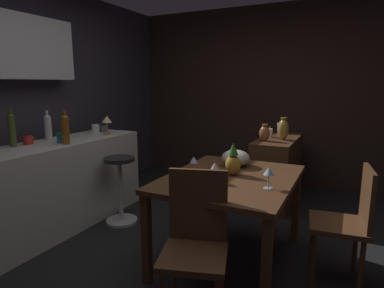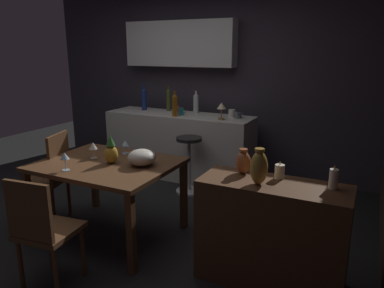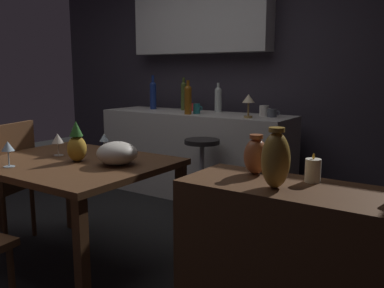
{
  "view_description": "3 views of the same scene",
  "coord_description": "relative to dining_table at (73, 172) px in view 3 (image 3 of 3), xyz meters",
  "views": [
    {
      "loc": [
        -2.3,
        -1.13,
        1.49
      ],
      "look_at": [
        0.67,
        0.33,
        0.87
      ],
      "focal_mm": 30.17,
      "sensor_mm": 36.0,
      "label": 1
    },
    {
      "loc": [
        2.3,
        -2.86,
        1.77
      ],
      "look_at": [
        0.74,
        0.26,
        0.86
      ],
      "focal_mm": 34.1,
      "sensor_mm": 36.0,
      "label": 2
    },
    {
      "loc": [
        2.3,
        -2.09,
        1.33
      ],
      "look_at": [
        0.74,
        0.23,
        0.84
      ],
      "focal_mm": 38.74,
      "sensor_mm": 36.0,
      "label": 3
    }
  ],
  "objects": [
    {
      "name": "ground_plane",
      "position": [
        -0.12,
        0.29,
        -0.66
      ],
      "size": [
        9.0,
        9.0,
        0.0
      ],
      "primitive_type": "plane",
      "color": "black"
    },
    {
      "name": "wall_kitchen_back",
      "position": [
        -0.18,
        2.37,
        0.75
      ],
      "size": [
        5.2,
        0.33,
        2.6
      ],
      "color": "#38333D",
      "rests_on": "ground_plane"
    },
    {
      "name": "dining_table",
      "position": [
        0.0,
        0.0,
        0.0
      ],
      "size": [
        1.26,
        0.99,
        0.74
      ],
      "color": "#56351E",
      "rests_on": "ground_plane"
    },
    {
      "name": "kitchen_counter",
      "position": [
        -0.22,
        1.83,
        -0.21
      ],
      "size": [
        2.1,
        0.6,
        0.9
      ],
      "primitive_type": "cube",
      "color": "silver",
      "rests_on": "ground_plane"
    },
    {
      "name": "sideboard_cabinet",
      "position": [
        1.6,
        -0.06,
        -0.25
      ],
      "size": [
        1.1,
        0.44,
        0.82
      ],
      "primitive_type": "cube",
      "color": "#56351E",
      "rests_on": "ground_plane"
    },
    {
      "name": "chair_near_window",
      "position": [
        -0.73,
        -0.03,
        -0.14
      ],
      "size": [
        0.5,
        0.5,
        0.95
      ],
      "color": "#56351E",
      "rests_on": "ground_plane"
    },
    {
      "name": "bar_stool",
      "position": [
        0.2,
        1.31,
        -0.27
      ],
      "size": [
        0.34,
        0.34,
        0.72
      ],
      "color": "#262323",
      "rests_on": "ground_plane"
    },
    {
      "name": "wine_glass_left",
      "position": [
        -0.17,
        -0.35,
        0.21
      ],
      "size": [
        0.08,
        0.08,
        0.16
      ],
      "color": "silver",
      "rests_on": "dining_table"
    },
    {
      "name": "wine_glass_right",
      "position": [
        -0.21,
        0.06,
        0.2
      ],
      "size": [
        0.08,
        0.08,
        0.16
      ],
      "color": "silver",
      "rests_on": "dining_table"
    },
    {
      "name": "wine_glass_center",
      "position": [
        -0.03,
        0.33,
        0.18
      ],
      "size": [
        0.07,
        0.07,
        0.14
      ],
      "color": "silver",
      "rests_on": "dining_table"
    },
    {
      "name": "pineapple_centerpiece",
      "position": [
        0.05,
        0.0,
        0.2
      ],
      "size": [
        0.13,
        0.13,
        0.27
      ],
      "color": "gold",
      "rests_on": "dining_table"
    },
    {
      "name": "fruit_bowl",
      "position": [
        0.34,
        0.08,
        0.16
      ],
      "size": [
        0.26,
        0.26,
        0.15
      ],
      "primitive_type": "ellipsoid",
      "color": "beige",
      "rests_on": "dining_table"
    },
    {
      "name": "wine_bottle_clear",
      "position": [
        -0.06,
        2.03,
        0.39
      ],
      "size": [
        0.08,
        0.08,
        0.31
      ],
      "color": "silver",
      "rests_on": "kitchen_counter"
    },
    {
      "name": "wine_bottle_cobalt",
      "position": [
        -0.85,
        1.91,
        0.42
      ],
      "size": [
        0.07,
        0.07,
        0.38
      ],
      "color": "navy",
      "rests_on": "kitchen_counter"
    },
    {
      "name": "wine_bottle_amber",
      "position": [
        -0.18,
        1.64,
        0.4
      ],
      "size": [
        0.07,
        0.07,
        0.34
      ],
      "color": "#8C5114",
      "rests_on": "kitchen_counter"
    },
    {
      "name": "wine_bottle_olive",
      "position": [
        -0.49,
        2.0,
        0.42
      ],
      "size": [
        0.07,
        0.07,
        0.36
      ],
      "color": "#475623",
      "rests_on": "kitchen_counter"
    },
    {
      "name": "cup_red",
      "position": [
        -0.34,
        1.98,
        0.28
      ],
      "size": [
        0.13,
        0.09,
        0.08
      ],
      "color": "red",
      "rests_on": "kitchen_counter"
    },
    {
      "name": "cup_teal",
      "position": [
        -0.15,
        1.75,
        0.29
      ],
      "size": [
        0.11,
        0.07,
        0.1
      ],
      "color": "teal",
      "rests_on": "kitchen_counter"
    },
    {
      "name": "cup_white",
      "position": [
        0.53,
        1.92,
        0.29
      ],
      "size": [
        0.13,
        0.09,
        0.1
      ],
      "color": "white",
      "rests_on": "kitchen_counter"
    },
    {
      "name": "cup_slate",
      "position": [
        0.63,
        1.88,
        0.28
      ],
      "size": [
        0.12,
        0.09,
        0.08
      ],
      "color": "#515660",
      "rests_on": "kitchen_counter"
    },
    {
      "name": "counter_lamp",
      "position": [
        0.47,
        1.69,
        0.4
      ],
      "size": [
        0.12,
        0.12,
        0.22
      ],
      "color": "#A58447",
      "rests_on": "kitchen_counter"
    },
    {
      "name": "pillar_candle_short",
      "position": [
        1.6,
        0.06,
        0.22
      ],
      "size": [
        0.07,
        0.07,
        0.14
      ],
      "color": "white",
      "rests_on": "sideboard_cabinet"
    },
    {
      "name": "vase_brass",
      "position": [
        1.5,
        -0.13,
        0.29
      ],
      "size": [
        0.13,
        0.13,
        0.27
      ],
      "color": "#B78C38",
      "rests_on": "sideboard_cabinet"
    },
    {
      "name": "vase_copper",
      "position": [
        1.32,
        0.05,
        0.26
      ],
      "size": [
        0.12,
        0.12,
        0.2
      ],
      "color": "#B26038",
      "rests_on": "sideboard_cabinet"
    }
  ]
}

